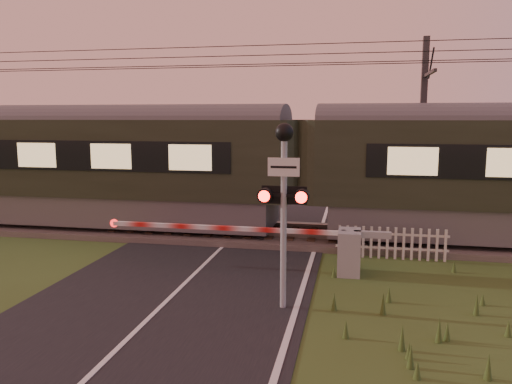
% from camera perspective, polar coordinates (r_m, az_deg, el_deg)
% --- Properties ---
extents(ground, '(160.00, 160.00, 0.00)m').
position_cam_1_polar(ground, '(10.74, -10.79, -12.82)').
color(ground, '#36481B').
rests_on(ground, ground).
extents(road, '(6.00, 140.00, 0.03)m').
position_cam_1_polar(road, '(10.53, -11.19, -13.22)').
color(road, black).
rests_on(road, ground).
extents(track_bed, '(140.00, 3.40, 0.39)m').
position_cam_1_polar(track_bed, '(16.65, -2.40, -4.72)').
color(track_bed, '#47423D').
rests_on(track_bed, ground).
extents(overhead_wires, '(120.00, 0.62, 0.62)m').
position_cam_1_polar(overhead_wires, '(16.31, -2.52, 15.01)').
color(overhead_wires, black).
rests_on(overhead_wires, ground).
extents(train, '(42.68, 2.94, 3.98)m').
position_cam_1_polar(train, '(15.91, 5.25, 2.69)').
color(train, slate).
rests_on(train, ground).
extents(boom_gate, '(7.43, 0.85, 1.14)m').
position_cam_1_polar(boom_gate, '(12.73, 8.86, -6.39)').
color(boom_gate, gray).
rests_on(boom_gate, ground).
extents(crossing_signal, '(0.96, 0.37, 3.77)m').
position_cam_1_polar(crossing_signal, '(9.89, 3.21, 1.04)').
color(crossing_signal, gray).
rests_on(crossing_signal, ground).
extents(picket_fence, '(3.05, 0.07, 0.89)m').
position_cam_1_polar(picket_fence, '(14.31, 15.22, -5.65)').
color(picket_fence, silver).
rests_on(picket_fence, ground).
extents(catenary_mast, '(0.21, 2.45, 6.57)m').
position_cam_1_polar(catenary_mast, '(18.11, 18.48, 6.65)').
color(catenary_mast, '#2D2D30').
rests_on(catenary_mast, ground).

